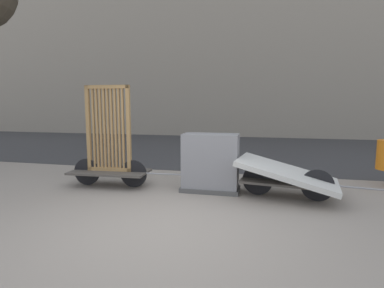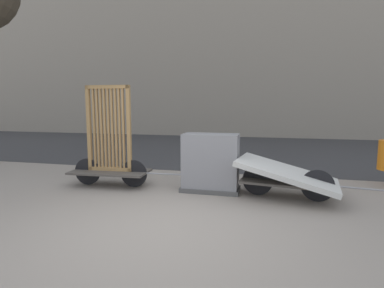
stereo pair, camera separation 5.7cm
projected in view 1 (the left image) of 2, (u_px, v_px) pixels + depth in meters
ground_plane at (162, 227)px, 3.93m from camera, size 60.00×60.00×0.00m
road_strip at (229, 148)px, 11.39m from camera, size 56.00×8.68×0.01m
building_facade at (243, 39)px, 16.84m from camera, size 48.00×4.00×10.76m
bike_cart_with_bedframe at (109, 153)px, 5.88m from camera, size 2.24×0.80×1.98m
bike_cart_with_mattress at (287, 175)px, 5.14m from camera, size 2.34×1.29×0.68m
utility_cabinet at (211, 165)px, 5.55m from camera, size 1.08×0.55×1.08m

